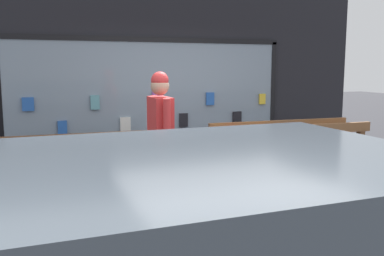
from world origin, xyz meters
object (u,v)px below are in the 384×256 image
at_px(display_table_right, 290,135).
at_px(display_table_left, 98,150).
at_px(person_browsing, 160,130).
at_px(small_dog, 206,192).

bearing_deg(display_table_right, display_table_left, -179.96).
xyz_separation_m(display_table_left, person_browsing, (0.69, -0.48, 0.29)).
xyz_separation_m(display_table_right, small_dog, (-1.69, -0.77, -0.50)).
xyz_separation_m(display_table_left, small_dog, (1.18, -0.77, -0.47)).
relative_size(person_browsing, small_dog, 3.00).
relative_size(display_table_left, person_browsing, 1.41).
height_order(display_table_left, small_dog, display_table_left).
distance_m(display_table_left, small_dog, 1.48).
bearing_deg(person_browsing, display_table_right, -76.36).
height_order(display_table_left, person_browsing, person_browsing).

